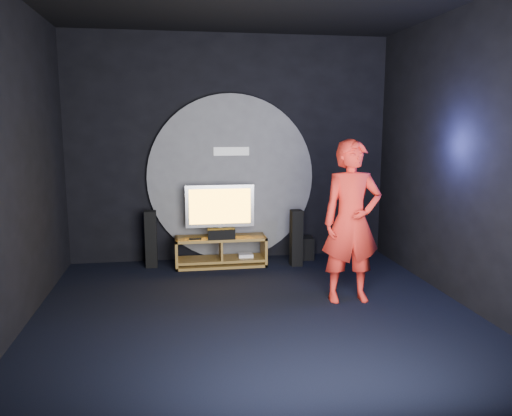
{
  "coord_description": "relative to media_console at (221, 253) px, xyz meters",
  "views": [
    {
      "loc": [
        -0.85,
        -5.31,
        2.14
      ],
      "look_at": [
        0.17,
        1.05,
        1.05
      ],
      "focal_mm": 35.0,
      "sensor_mm": 36.0,
      "label": 1
    }
  ],
  "objects": [
    {
      "name": "left_wall",
      "position": [
        -2.3,
        -2.05,
        1.55
      ],
      "size": [
        0.04,
        5.0,
        3.5
      ],
      "primitive_type": "cube",
      "color": "black",
      "rests_on": "ground"
    },
    {
      "name": "tower_speaker_left",
      "position": [
        -1.05,
        0.11,
        0.23
      ],
      "size": [
        0.17,
        0.19,
        0.86
      ],
      "primitive_type": "cube",
      "color": "black",
      "rests_on": "ground"
    },
    {
      "name": "tower_speaker_right",
      "position": [
        1.13,
        -0.16,
        0.23
      ],
      "size": [
        0.17,
        0.19,
        0.86
      ],
      "primitive_type": "cube",
      "color": "black",
      "rests_on": "ground"
    },
    {
      "name": "media_console",
      "position": [
        0.0,
        0.0,
        0.0
      ],
      "size": [
        1.37,
        0.45,
        0.45
      ],
      "color": "olive",
      "rests_on": "ground"
    },
    {
      "name": "remote",
      "position": [
        -0.39,
        -0.12,
        0.27
      ],
      "size": [
        0.18,
        0.05,
        0.02
      ],
      "primitive_type": "cube",
      "color": "black",
      "rests_on": "media_console"
    },
    {
      "name": "center_speaker",
      "position": [
        -0.01,
        -0.14,
        0.33
      ],
      "size": [
        0.4,
        0.15,
        0.15
      ],
      "primitive_type": "cube",
      "color": "black",
      "rests_on": "media_console"
    },
    {
      "name": "right_wall",
      "position": [
        2.7,
        -2.05,
        1.55
      ],
      "size": [
        0.04,
        5.0,
        3.5
      ],
      "primitive_type": "cube",
      "color": "black",
      "rests_on": "ground"
    },
    {
      "name": "back_wall",
      "position": [
        0.2,
        0.45,
        1.55
      ],
      "size": [
        5.0,
        0.04,
        3.5
      ],
      "primitive_type": "cube",
      "color": "black",
      "rests_on": "ground"
    },
    {
      "name": "player",
      "position": [
        1.42,
        -1.75,
        0.79
      ],
      "size": [
        0.73,
        0.49,
        1.96
      ],
      "primitive_type": "imported",
      "rotation": [
        0.0,
        0.0,
        -0.03
      ],
      "color": "red",
      "rests_on": "ground"
    },
    {
      "name": "subwoofer",
      "position": [
        1.32,
        0.2,
        -0.02
      ],
      "size": [
        0.32,
        0.32,
        0.35
      ],
      "primitive_type": "cube",
      "color": "black",
      "rests_on": "ground"
    },
    {
      "name": "front_wall",
      "position": [
        0.2,
        -4.55,
        1.55
      ],
      "size": [
        5.0,
        0.04,
        3.5
      ],
      "primitive_type": "cube",
      "color": "black",
      "rests_on": "ground"
    },
    {
      "name": "floor",
      "position": [
        0.2,
        -2.05,
        -0.2
      ],
      "size": [
        5.0,
        5.0,
        0.0
      ],
      "primitive_type": "plane",
      "color": "black",
      "rests_on": "ground"
    },
    {
      "name": "tv",
      "position": [
        -0.01,
        0.07,
        0.68
      ],
      "size": [
        1.04,
        0.22,
        0.78
      ],
      "color": "#AAAAB1",
      "rests_on": "media_console"
    },
    {
      "name": "wall_disc_panel",
      "position": [
        0.2,
        0.39,
        1.11
      ],
      "size": [
        2.6,
        0.11,
        2.6
      ],
      "color": "#515156",
      "rests_on": "ground"
    }
  ]
}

